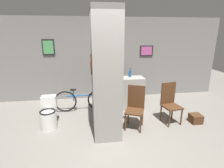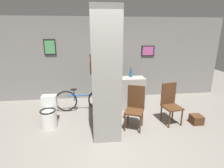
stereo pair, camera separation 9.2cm
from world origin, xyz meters
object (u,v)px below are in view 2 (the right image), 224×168
(toilet, at_px, (49,114))
(bottle_tall, at_px, (131,74))
(bicycle, at_px, (83,100))
(chair_near_pillar, at_px, (135,106))
(chair_by_doorway, at_px, (170,102))

(toilet, height_order, bottle_tall, bottle_tall)
(bicycle, relative_size, bottle_tall, 5.70)
(toilet, bearing_deg, chair_near_pillar, -7.58)
(chair_near_pillar, height_order, bicycle, chair_near_pillar)
(chair_near_pillar, bearing_deg, chair_by_doorway, 31.82)
(toilet, relative_size, chair_by_doorway, 0.71)
(toilet, xyz_separation_m, bottle_tall, (2.14, 0.90, 0.70))
(toilet, distance_m, chair_near_pillar, 2.01)
(toilet, xyz_separation_m, chair_near_pillar, (1.98, -0.26, 0.22))
(toilet, xyz_separation_m, bicycle, (0.75, 0.78, 0.02))
(chair_by_doorway, bearing_deg, bottle_tall, 114.61)
(chair_by_doorway, height_order, bicycle, chair_by_doorway)
(chair_near_pillar, distance_m, bottle_tall, 1.27)
(toilet, distance_m, bottle_tall, 2.42)
(bottle_tall, bearing_deg, bicycle, -174.80)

